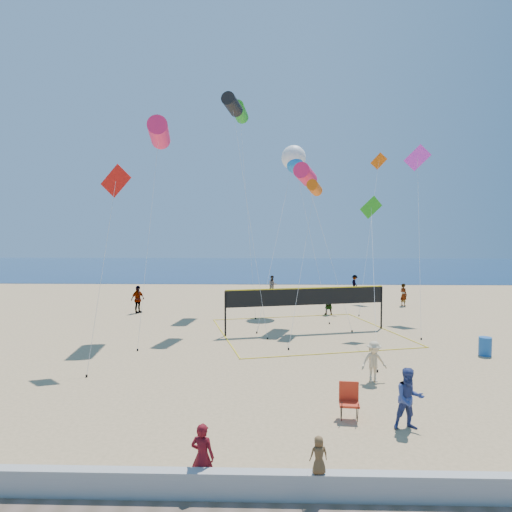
{
  "coord_description": "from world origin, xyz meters",
  "views": [
    {
      "loc": [
        -1.08,
        -12.49,
        5.72
      ],
      "look_at": [
        -1.5,
        2.0,
        4.96
      ],
      "focal_mm": 32.0,
      "sensor_mm": 36.0,
      "label": 1
    }
  ],
  "objects_px": {
    "volleyball_net": "(306,301)",
    "trash_barrel": "(485,346)",
    "woman": "(203,457)",
    "camp_chair": "(349,398)"
  },
  "relations": [
    {
      "from": "volleyball_net",
      "to": "woman",
      "type": "bearing_deg",
      "value": -116.87
    },
    {
      "from": "woman",
      "to": "volleyball_net",
      "type": "bearing_deg",
      "value": -87.12
    },
    {
      "from": "volleyball_net",
      "to": "trash_barrel",
      "type": "bearing_deg",
      "value": -45.17
    },
    {
      "from": "trash_barrel",
      "to": "volleyball_net",
      "type": "relative_size",
      "value": 0.07
    },
    {
      "from": "woman",
      "to": "volleyball_net",
      "type": "height_order",
      "value": "volleyball_net"
    },
    {
      "from": "woman",
      "to": "volleyball_net",
      "type": "distance_m",
      "value": 16.54
    },
    {
      "from": "woman",
      "to": "camp_chair",
      "type": "relative_size",
      "value": 1.23
    },
    {
      "from": "camp_chair",
      "to": "woman",
      "type": "bearing_deg",
      "value": -128.58
    },
    {
      "from": "woman",
      "to": "camp_chair",
      "type": "bearing_deg",
      "value": -118.96
    },
    {
      "from": "trash_barrel",
      "to": "woman",
      "type": "bearing_deg",
      "value": -135.27
    }
  ]
}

